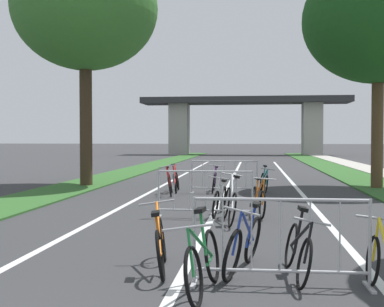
{
  "coord_description": "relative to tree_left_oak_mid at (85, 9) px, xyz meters",
  "views": [
    {
      "loc": [
        0.9,
        -1.76,
        1.76
      ],
      "look_at": [
        -0.65,
        10.94,
        1.36
      ],
      "focal_mm": 47.07,
      "sensor_mm": 36.0,
      "label": 1
    }
  ],
  "objects": [
    {
      "name": "bicycle_blue_8",
      "position": [
        5.91,
        -11.09,
        -6.04
      ],
      "size": [
        0.57,
        1.67,
        0.93
      ],
      "rotation": [
        0.0,
        0.0,
        2.9
      ],
      "color": "black",
      "rests_on": "ground"
    },
    {
      "name": "bicycle_silver_6",
      "position": [
        5.55,
        -7.31,
        -6.01
      ],
      "size": [
        0.47,
        1.73,
        1.02
      ],
      "rotation": [
        0.0,
        0.0,
        0.16
      ],
      "color": "black",
      "rests_on": "ground"
    },
    {
      "name": "tree_left_oak_mid",
      "position": [
        0.0,
        0.0,
        0.0
      ],
      "size": [
        5.23,
        5.23,
        8.66
      ],
      "color": "#3D2D1E",
      "rests_on": "ground"
    },
    {
      "name": "grass_verge_left",
      "position": [
        -0.27,
        9.25,
        -6.38
      ],
      "size": [
        2.02,
        61.44,
        0.05
      ],
      "primitive_type": "cube",
      "color": "#2D5B26",
      "rests_on": "ground"
    },
    {
      "name": "bicycle_yellow_7",
      "position": [
        7.43,
        -12.07,
        -6.06
      ],
      "size": [
        0.53,
        1.69,
        0.86
      ],
      "rotation": [
        0.0,
        0.0,
        -0.02
      ],
      "color": "black",
      "rests_on": "ground"
    },
    {
      "name": "grass_verge_right",
      "position": [
        10.54,
        9.25,
        -6.38
      ],
      "size": [
        2.02,
        61.44,
        0.05
      ],
      "primitive_type": "cube",
      "color": "#2D5B26",
      "rests_on": "ground"
    },
    {
      "name": "bicycle_white_9",
      "position": [
        5.28,
        -6.28,
        -6.06
      ],
      "size": [
        0.51,
        1.67,
        0.94
      ],
      "rotation": [
        0.0,
        0.0,
        3.05
      ],
      "color": "black",
      "rests_on": "ground"
    },
    {
      "name": "crowd_barrier_third",
      "position": [
        5.12,
        -1.87,
        -5.89
      ],
      "size": [
        2.13,
        0.55,
        1.05
      ],
      "rotation": [
        0.0,
        0.0,
        -0.05
      ],
      "color": "#ADADB2",
      "rests_on": "ground"
    },
    {
      "name": "bicycle_red_1",
      "position": [
        3.52,
        -1.44,
        -6.05
      ],
      "size": [
        0.49,
        1.63,
        0.93
      ],
      "rotation": [
        0.0,
        0.0,
        0.08
      ],
      "color": "black",
      "rests_on": "ground"
    },
    {
      "name": "crowd_barrier_nearest",
      "position": [
        6.35,
        -11.66,
        -5.89
      ],
      "size": [
        2.12,
        0.5,
        1.05
      ],
      "rotation": [
        0.0,
        0.0,
        0.03
      ],
      "color": "#ADADB2",
      "rests_on": "ground"
    },
    {
      "name": "lane_stripe_right_lane",
      "position": [
        7.55,
        1.89,
        -6.4
      ],
      "size": [
        0.14,
        35.54,
        0.01
      ],
      "primitive_type": "cube",
      "color": "silver",
      "rests_on": "ground"
    },
    {
      "name": "bicycle_red_11",
      "position": [
        3.48,
        -2.38,
        -6.05
      ],
      "size": [
        0.47,
        1.71,
        0.96
      ],
      "rotation": [
        0.0,
        0.0,
        3.28
      ],
      "color": "black",
      "rests_on": "ground"
    },
    {
      "name": "overpass_bridge",
      "position": [
        5.13,
        34.89,
        -2.19
      ],
      "size": [
        21.34,
        4.08,
        5.96
      ],
      "color": "#2D2D30",
      "rests_on": "ground"
    },
    {
      "name": "crowd_barrier_second",
      "position": [
        4.99,
        -6.76,
        -5.89
      ],
      "size": [
        2.11,
        0.45,
        1.05
      ],
      "rotation": [
        0.0,
        0.0,
        0.01
      ],
      "color": "#ADADB2",
      "rests_on": "ground"
    },
    {
      "name": "sidewalk_path_right",
      "position": [
        12.37,
        9.25,
        -6.36
      ],
      "size": [
        1.63,
        61.44,
        0.08
      ],
      "primitive_type": "cube",
      "color": "#ADA89E",
      "rests_on": "ground"
    },
    {
      "name": "tree_right_pine_near",
      "position": [
        10.27,
        0.32,
        -0.6
      ],
      "size": [
        5.16,
        5.16,
        8.02
      ],
      "color": "#4C3823",
      "rests_on": "ground"
    },
    {
      "name": "bicycle_purple_3",
      "position": [
        4.78,
        -1.36,
        -6.05
      ],
      "size": [
        0.42,
        1.58,
        0.92
      ],
      "rotation": [
        0.0,
        0.0,
        3.17
      ],
      "color": "black",
      "rests_on": "ground"
    },
    {
      "name": "lane_stripe_center",
      "position": [
        5.13,
        1.89,
        -6.4
      ],
      "size": [
        0.14,
        35.54,
        0.01
      ],
      "primitive_type": "cube",
      "color": "silver",
      "rests_on": "ground"
    },
    {
      "name": "bicycle_black_5",
      "position": [
        6.59,
        -11.28,
        -6.05
      ],
      "size": [
        0.49,
        1.61,
        0.87
      ],
      "rotation": [
        0.0,
        0.0,
        3.22
      ],
      "color": "black",
      "rests_on": "ground"
    },
    {
      "name": "lane_stripe_left_lane",
      "position": [
        2.72,
        1.89,
        -6.4
      ],
      "size": [
        0.14,
        35.54,
        0.01
      ],
      "primitive_type": "cube",
      "color": "silver",
      "rests_on": "ground"
    },
    {
      "name": "bicycle_green_2",
      "position": [
        5.47,
        -12.07,
        -6.04
      ],
      "size": [
        0.56,
        1.62,
        0.94
      ],
      "rotation": [
        0.0,
        0.0,
        3.03
      ],
      "color": "black",
      "rests_on": "ground"
    },
    {
      "name": "bicycle_orange_0",
      "position": [
        6.14,
        -6.25,
        -6.05
      ],
      "size": [
        0.58,
        1.65,
        0.91
      ],
      "rotation": [
        0.0,
        0.0,
        3.31
      ],
      "color": "black",
      "rests_on": "ground"
    },
    {
      "name": "bicycle_orange_10",
      "position": [
        4.82,
        -11.15,
        -6.05
      ],
      "size": [
        0.59,
        1.63,
        0.9
      ],
      "rotation": [
        0.0,
        0.0,
        0.16
      ],
      "color": "black",
      "rests_on": "ground"
    },
    {
      "name": "bicycle_teal_4",
      "position": [
        6.38,
        -1.35,
        -6.06
      ],
      "size": [
        0.48,
        1.67,
        0.87
      ],
      "rotation": [
        0.0,
        0.0,
        3.24
      ],
      "color": "black",
      "rests_on": "ground"
    }
  ]
}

